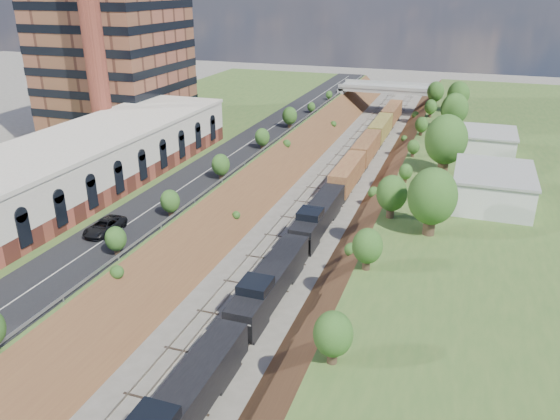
{
  "coord_description": "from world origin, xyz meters",
  "views": [
    {
      "loc": [
        19.5,
        -16.47,
        30.31
      ],
      "look_at": [
        0.19,
        38.9,
        6.0
      ],
      "focal_mm": 35.0,
      "sensor_mm": 36.0,
      "label": 1
    }
  ],
  "objects": [
    {
      "name": "embankment_right",
      "position": [
        11.0,
        60.0,
        0.0
      ],
      "size": [
        10.0,
        180.0,
        10.0
      ],
      "primitive_type": "cube",
      "rotation": [
        0.0,
        0.79,
        0.0
      ],
      "color": "brown",
      "rests_on": "ground"
    },
    {
      "name": "guardrail",
      "position": [
        -11.4,
        59.8,
        5.55
      ],
      "size": [
        0.1,
        171.0,
        0.7
      ],
      "color": "#99999E",
      "rests_on": "platform_left"
    },
    {
      "name": "tree_right_large",
      "position": [
        17.0,
        40.0,
        9.38
      ],
      "size": [
        5.25,
        5.25,
        7.61
      ],
      "color": "#473323",
      "rests_on": "platform_right"
    },
    {
      "name": "rail_right_track",
      "position": [
        2.6,
        60.0,
        0.09
      ],
      "size": [
        1.58,
        180.0,
        0.18
      ],
      "primitive_type": "cube",
      "color": "gray",
      "rests_on": "ground"
    },
    {
      "name": "platform_left",
      "position": [
        -33.0,
        60.0,
        2.5
      ],
      "size": [
        44.0,
        180.0,
        5.0
      ],
      "primitive_type": "cube",
      "color": "#3C5E26",
      "rests_on": "ground"
    },
    {
      "name": "tree_left_crest",
      "position": [
        -11.8,
        20.0,
        7.04
      ],
      "size": [
        2.45,
        2.45,
        3.55
      ],
      "color": "#473323",
      "rests_on": "platform_left"
    },
    {
      "name": "white_building_near",
      "position": [
        23.5,
        52.0,
        7.0
      ],
      "size": [
        9.0,
        12.0,
        4.0
      ],
      "primitive_type": "cube",
      "color": "silver",
      "rests_on": "platform_right"
    },
    {
      "name": "suv",
      "position": [
        -16.51,
        28.51,
        5.86
      ],
      "size": [
        2.68,
        5.51,
        1.51
      ],
      "primitive_type": "imported",
      "rotation": [
        0.0,
        0.0,
        -0.03
      ],
      "color": "black",
      "rests_on": "road"
    },
    {
      "name": "smokestack",
      "position": [
        -36.0,
        56.0,
        25.0
      ],
      "size": [
        3.2,
        3.2,
        40.0
      ],
      "primitive_type": "cylinder",
      "color": "brown",
      "rests_on": "platform_left"
    },
    {
      "name": "commercial_building",
      "position": [
        -28.0,
        38.0,
        8.51
      ],
      "size": [
        14.3,
        62.3,
        7.0
      ],
      "color": "brown",
      "rests_on": "platform_left"
    },
    {
      "name": "freight_train",
      "position": [
        2.6,
        62.76,
        2.48
      ],
      "size": [
        2.9,
        117.07,
        4.55
      ],
      "color": "black",
      "rests_on": "ground"
    },
    {
      "name": "embankment_left",
      "position": [
        -11.0,
        60.0,
        0.0
      ],
      "size": [
        10.0,
        180.0,
        10.0
      ],
      "primitive_type": "cube",
      "rotation": [
        0.0,
        0.79,
        0.0
      ],
      "color": "brown",
      "rests_on": "ground"
    },
    {
      "name": "rail_left_track",
      "position": [
        -2.6,
        60.0,
        0.09
      ],
      "size": [
        1.58,
        180.0,
        0.18
      ],
      "primitive_type": "cube",
      "color": "gray",
      "rests_on": "ground"
    },
    {
      "name": "road",
      "position": [
        -15.5,
        60.0,
        5.05
      ],
      "size": [
        8.0,
        180.0,
        0.1
      ],
      "primitive_type": "cube",
      "color": "black",
      "rests_on": "platform_left"
    },
    {
      "name": "white_building_far",
      "position": [
        23.0,
        74.0,
        6.8
      ],
      "size": [
        8.0,
        10.0,
        3.6
      ],
      "primitive_type": "cube",
      "color": "silver",
      "rests_on": "platform_right"
    },
    {
      "name": "overpass",
      "position": [
        0.0,
        122.0,
        4.92
      ],
      "size": [
        24.5,
        8.3,
        7.4
      ],
      "color": "gray",
      "rests_on": "ground"
    }
  ]
}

